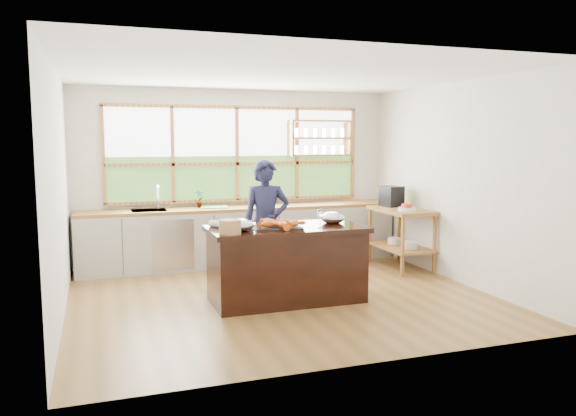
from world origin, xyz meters
name	(u,v)px	position (x,y,z in m)	size (l,w,h in m)	color
ground_plane	(281,296)	(0.00, 0.00, 0.00)	(5.00, 5.00, 0.00)	olive
room_shell	(270,153)	(0.02, 0.51, 1.75)	(5.02, 4.52, 2.71)	beige
back_counter	(241,235)	(-0.02, 1.94, 0.45)	(4.90, 0.63, 0.90)	#B3B1A9
right_shelf_unit	(401,228)	(2.19, 0.89, 0.60)	(0.62, 1.10, 0.90)	olive
island	(286,264)	(0.00, -0.20, 0.45)	(1.85, 0.90, 0.90)	black
cook	(266,224)	(-0.04, 0.51, 0.83)	(0.61, 0.40, 1.67)	#181A39
potted_plant	(199,198)	(-0.65, 2.00, 1.04)	(0.15, 0.10, 0.29)	slate
cutting_board	(214,207)	(-0.44, 1.94, 0.91)	(0.40, 0.30, 0.01)	#5DCC48
espresso_machine	(392,196)	(2.19, 1.21, 1.06)	(0.28, 0.30, 0.31)	black
wine_bottle	(409,199)	(2.24, 0.78, 1.05)	(0.07, 0.07, 0.30)	#AAC355
fruit_bowl	(407,208)	(2.14, 0.66, 0.94)	(0.26, 0.26, 0.11)	silver
slate_board	(277,227)	(-0.14, -0.27, 0.91)	(0.55, 0.40, 0.02)	black
lobster_pile	(279,223)	(-0.12, -0.30, 0.96)	(0.52, 0.48, 0.08)	#C64D0A
mixing_bowl_left	(241,225)	(-0.58, -0.31, 0.96)	(0.30, 0.30, 0.15)	#B9BAC1
mixing_bowl_right	(333,218)	(0.64, -0.10, 0.97)	(0.31, 0.31, 0.15)	#B9BAC1
wine_glass	(320,214)	(0.35, -0.41, 1.06)	(0.08, 0.08, 0.22)	white
wicker_basket	(230,227)	(-0.75, -0.48, 0.98)	(0.24, 0.24, 0.15)	#AC7A53
parchment_roll	(220,224)	(-0.76, -0.03, 0.94)	(0.08, 0.08, 0.30)	silver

